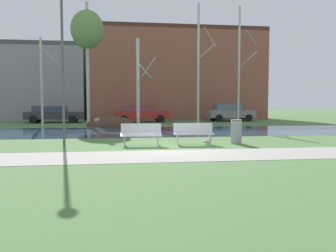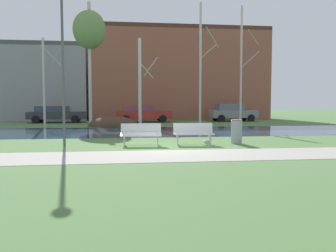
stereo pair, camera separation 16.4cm
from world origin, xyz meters
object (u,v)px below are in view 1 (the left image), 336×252
object	(u,v)px
bench_left	(141,134)
trash_bin	(236,131)
parked_sedan_second_red	(140,113)
streetlamp	(62,41)
bench_right	(194,133)
seagull	(208,141)
parked_hatch_third_grey	(230,112)
parked_van_nearest_dark	(53,114)

from	to	relation	value
bench_left	trash_bin	world-z (taller)	trash_bin
trash_bin	parked_sedan_second_red	xyz separation A→B (m)	(-3.05, 16.36, 0.24)
parked_sedan_second_red	streetlamp	bearing A→B (deg)	-103.61
bench_left	parked_sedan_second_red	distance (m)	16.58
bench_left	bench_right	world-z (taller)	same
seagull	parked_sedan_second_red	bearing A→B (deg)	96.10
trash_bin	parked_sedan_second_red	bearing A→B (deg)	100.57
bench_left	parked_sedan_second_red	xyz separation A→B (m)	(0.91, 16.55, 0.29)
parked_sedan_second_red	parked_hatch_third_grey	xyz separation A→B (m)	(8.18, 0.40, 0.07)
bench_left	bench_right	xyz separation A→B (m)	(2.11, 0.00, 0.00)
seagull	parked_hatch_third_grey	world-z (taller)	parked_hatch_third_grey
bench_right	parked_sedan_second_red	distance (m)	16.60
bench_right	parked_van_nearest_dark	world-z (taller)	parked_van_nearest_dark
bench_left	seagull	distance (m)	2.70
bench_left	parked_sedan_second_red	world-z (taller)	parked_sedan_second_red
streetlamp	parked_hatch_third_grey	size ratio (longest dim) A/B	1.48
seagull	parked_hatch_third_grey	size ratio (longest dim) A/B	0.10
trash_bin	parked_hatch_third_grey	world-z (taller)	parked_hatch_third_grey
bench_right	seagull	xyz separation A→B (m)	(0.57, -0.04, -0.34)
trash_bin	parked_hatch_third_grey	bearing A→B (deg)	72.99
streetlamp	parked_hatch_third_grey	xyz separation A→B (m)	(12.10, 16.57, -3.25)
parked_van_nearest_dark	parked_sedan_second_red	bearing A→B (deg)	-0.85
parked_sedan_second_red	trash_bin	bearing A→B (deg)	-79.43
seagull	streetlamp	world-z (taller)	streetlamp
parked_van_nearest_dark	parked_hatch_third_grey	world-z (taller)	parked_hatch_third_grey
trash_bin	seagull	distance (m)	1.36
bench_left	streetlamp	size ratio (longest dim) A/B	0.26
seagull	parked_hatch_third_grey	bearing A→B (deg)	69.34
streetlamp	parked_hatch_third_grey	world-z (taller)	streetlamp
streetlamp	parked_hatch_third_grey	distance (m)	20.77
streetlamp	bench_left	bearing A→B (deg)	-7.13
trash_bin	parked_van_nearest_dark	world-z (taller)	parked_van_nearest_dark
bench_right	streetlamp	world-z (taller)	streetlamp
seagull	parked_van_nearest_dark	distance (m)	19.05
seagull	parked_van_nearest_dark	bearing A→B (deg)	118.66
parked_sedan_second_red	parked_hatch_third_grey	distance (m)	8.19
seagull	parked_van_nearest_dark	xyz separation A→B (m)	(-9.13, 16.70, 0.62)
bench_right	trash_bin	bearing A→B (deg)	5.77
bench_left	streetlamp	distance (m)	4.71
trash_bin	parked_van_nearest_dark	xyz separation A→B (m)	(-10.41, 16.47, 0.23)
bench_left	parked_hatch_third_grey	bearing A→B (deg)	61.79
seagull	streetlamp	bearing A→B (deg)	175.78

